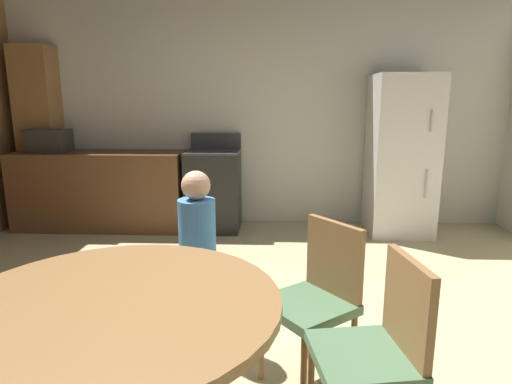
{
  "coord_description": "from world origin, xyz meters",
  "views": [
    {
      "loc": [
        0.2,
        -2.12,
        1.49
      ],
      "look_at": [
        0.08,
        0.75,
        0.87
      ],
      "focal_mm": 30.22,
      "sensor_mm": 36.0,
      "label": 1
    }
  ],
  "objects": [
    {
      "name": "ground_plane",
      "position": [
        0.0,
        0.0,
        0.0
      ],
      "size": [
        14.0,
        14.0,
        0.0
      ],
      "primitive_type": "plane",
      "color": "tan"
    },
    {
      "name": "wall_back",
      "position": [
        0.0,
        3.14,
        1.35
      ],
      "size": [
        6.18,
        0.12,
        2.7
      ],
      "primitive_type": "cube",
      "color": "beige",
      "rests_on": "ground"
    },
    {
      "name": "kitchen_counter",
      "position": [
        -1.82,
        2.74,
        0.45
      ],
      "size": [
        1.95,
        0.6,
        0.9
      ],
      "primitive_type": "cube",
      "color": "brown",
      "rests_on": "ground"
    },
    {
      "name": "pantry_column",
      "position": [
        -2.57,
        2.92,
        1.05
      ],
      "size": [
        0.44,
        0.36,
        2.1
      ],
      "primitive_type": "cube",
      "color": "olive",
      "rests_on": "ground"
    },
    {
      "name": "oven_range",
      "position": [
        -0.49,
        2.75,
        0.47
      ],
      "size": [
        0.6,
        0.6,
        1.1
      ],
      "color": "black",
      "rests_on": "ground"
    },
    {
      "name": "refrigerator",
      "position": [
        1.62,
        2.69,
        0.88
      ],
      "size": [
        0.68,
        0.68,
        1.76
      ],
      "color": "silver",
      "rests_on": "ground"
    },
    {
      "name": "microwave",
      "position": [
        -2.39,
        2.74,
        1.03
      ],
      "size": [
        0.44,
        0.32,
        0.26
      ],
      "primitive_type": "cube",
      "color": "#2D2B28",
      "rests_on": "kitchen_counter"
    },
    {
      "name": "dining_table",
      "position": [
        -0.39,
        -0.66,
        0.61
      ],
      "size": [
        1.25,
        1.25,
        0.76
      ],
      "color": "olive",
      "rests_on": "ground"
    },
    {
      "name": "chair_east",
      "position": [
        0.64,
        -0.5,
        0.5
      ],
      "size": [
        0.46,
        0.46,
        0.87
      ],
      "rotation": [
        0.0,
        0.0,
        3.3
      ],
      "color": "olive",
      "rests_on": "ground"
    },
    {
      "name": "chair_northeast",
      "position": [
        0.44,
        -0.03,
        0.5
      ],
      "size": [
        0.56,
        0.56,
        0.87
      ],
      "rotation": [
        0.0,
        0.0,
        3.8
      ],
      "color": "olive",
      "rests_on": "ground"
    },
    {
      "name": "person_child",
      "position": [
        -0.25,
        0.3,
        0.58
      ],
      "size": [
        0.25,
        0.25,
        1.09
      ],
      "rotation": [
        0.0,
        0.0,
        4.57
      ],
      "color": "#8C337A",
      "rests_on": "ground"
    }
  ]
}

